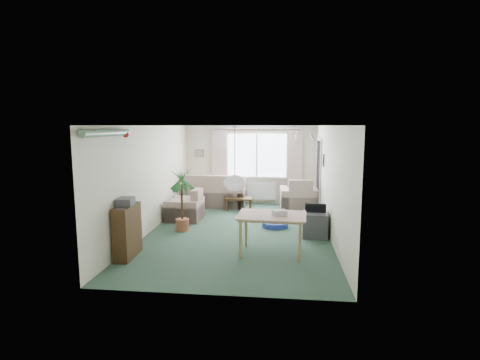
# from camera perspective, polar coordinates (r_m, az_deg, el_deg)

# --- Properties ---
(ground) EXTENTS (6.50, 6.50, 0.00)m
(ground) POSITION_cam_1_polar(r_m,az_deg,el_deg) (8.62, -0.22, -7.88)
(ground) COLOR #2B4837
(window) EXTENTS (1.80, 0.03, 1.30)m
(window) POSITION_cam_1_polar(r_m,az_deg,el_deg) (11.51, 2.58, 3.79)
(window) COLOR white
(curtain_rod) EXTENTS (2.60, 0.03, 0.03)m
(curtain_rod) POSITION_cam_1_polar(r_m,az_deg,el_deg) (11.40, 2.58, 7.62)
(curtain_rod) COLOR black
(curtain_left) EXTENTS (0.45, 0.08, 2.00)m
(curtain_left) POSITION_cam_1_polar(r_m,az_deg,el_deg) (11.57, -3.16, 2.67)
(curtain_left) COLOR beige
(curtain_right) EXTENTS (0.45, 0.08, 2.00)m
(curtain_right) POSITION_cam_1_polar(r_m,az_deg,el_deg) (11.42, 8.31, 2.52)
(curtain_right) COLOR beige
(radiator) EXTENTS (1.20, 0.10, 0.55)m
(radiator) POSITION_cam_1_polar(r_m,az_deg,el_deg) (11.61, 2.53, -1.64)
(radiator) COLOR white
(doorway) EXTENTS (0.03, 0.95, 2.00)m
(doorway) POSITION_cam_1_polar(r_m,az_deg,el_deg) (10.57, 11.90, 0.50)
(doorway) COLOR black
(pendant_lamp) EXTENTS (0.36, 0.36, 0.36)m
(pendant_lamp) POSITION_cam_1_polar(r_m,az_deg,el_deg) (6.04, -0.79, -0.46)
(pendant_lamp) COLOR white
(tinsel_garland) EXTENTS (1.60, 1.60, 0.12)m
(tinsel_garland) POSITION_cam_1_polar(r_m,az_deg,el_deg) (6.58, -19.60, 6.78)
(tinsel_garland) COLOR #196626
(bauble_cluster_a) EXTENTS (0.20, 0.20, 0.20)m
(bauble_cluster_a) POSITION_cam_1_polar(r_m,az_deg,el_deg) (9.14, 8.61, 7.07)
(bauble_cluster_a) COLOR silver
(bauble_cluster_b) EXTENTS (0.20, 0.20, 0.20)m
(bauble_cluster_b) POSITION_cam_1_polar(r_m,az_deg,el_deg) (7.96, 11.13, 6.84)
(bauble_cluster_b) COLOR silver
(wall_picture_back) EXTENTS (0.28, 0.03, 0.22)m
(wall_picture_back) POSITION_cam_1_polar(r_m,az_deg,el_deg) (11.76, -6.23, 4.09)
(wall_picture_back) COLOR brown
(wall_picture_right) EXTENTS (0.03, 0.24, 0.30)m
(wall_picture_right) POSITION_cam_1_polar(r_m,az_deg,el_deg) (9.52, 12.55, 2.97)
(wall_picture_right) COLOR brown
(sofa) EXTENTS (1.94, 1.03, 0.97)m
(sofa) POSITION_cam_1_polar(r_m,az_deg,el_deg) (11.32, -4.07, -1.48)
(sofa) COLOR #C3BC93
(sofa) RESTS_ON ground
(armchair_corner) EXTENTS (1.08, 1.03, 0.94)m
(armchair_corner) POSITION_cam_1_polar(r_m,az_deg,el_deg) (10.73, 9.04, -2.18)
(armchair_corner) COLOR beige
(armchair_corner) RESTS_ON ground
(armchair_left) EXTENTS (0.87, 0.91, 0.80)m
(armchair_left) POSITION_cam_1_polar(r_m,az_deg,el_deg) (9.72, -8.41, -3.69)
(armchair_left) COLOR #CAAE99
(armchair_left) RESTS_ON ground
(coffee_table) EXTENTS (0.79, 0.45, 0.35)m
(coffee_table) POSITION_cam_1_polar(r_m,az_deg,el_deg) (10.77, -0.24, -3.62)
(coffee_table) COLOR black
(coffee_table) RESTS_ON ground
(photo_frame) EXTENTS (0.12, 0.04, 0.16)m
(photo_frame) POSITION_cam_1_polar(r_m,az_deg,el_deg) (10.74, -0.44, -2.27)
(photo_frame) COLOR brown
(photo_frame) RESTS_ON coffee_table
(bookshelf) EXTENTS (0.29, 0.80, 0.97)m
(bookshelf) POSITION_cam_1_polar(r_m,az_deg,el_deg) (7.21, -16.78, -7.48)
(bookshelf) COLOR black
(bookshelf) RESTS_ON ground
(hifi_box) EXTENTS (0.32, 0.38, 0.14)m
(hifi_box) POSITION_cam_1_polar(r_m,az_deg,el_deg) (7.08, -17.09, -3.17)
(hifi_box) COLOR #3C3C41
(hifi_box) RESTS_ON bookshelf
(houseplant) EXTENTS (0.71, 0.71, 1.49)m
(houseplant) POSITION_cam_1_polar(r_m,az_deg,el_deg) (8.63, -8.85, -2.85)
(houseplant) COLOR #21602B
(houseplant) RESTS_ON ground
(dining_table) EXTENTS (1.22, 0.85, 0.73)m
(dining_table) POSITION_cam_1_polar(r_m,az_deg,el_deg) (7.14, 4.82, -8.29)
(dining_table) COLOR #9B7154
(dining_table) RESTS_ON ground
(gift_box) EXTENTS (0.30, 0.25, 0.12)m
(gift_box) POSITION_cam_1_polar(r_m,az_deg,el_deg) (6.99, 6.04, -5.06)
(gift_box) COLOR silver
(gift_box) RESTS_ON dining_table
(tv_cube) EXTENTS (0.57, 0.62, 0.53)m
(tv_cube) POSITION_cam_1_polar(r_m,az_deg,el_deg) (8.37, 11.37, -6.66)
(tv_cube) COLOR #3B3B40
(tv_cube) RESTS_ON ground
(pet_bed) EXTENTS (0.79, 0.79, 0.12)m
(pet_bed) POSITION_cam_1_polar(r_m,az_deg,el_deg) (9.03, 5.35, -6.75)
(pet_bed) COLOR #1F4490
(pet_bed) RESTS_ON ground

